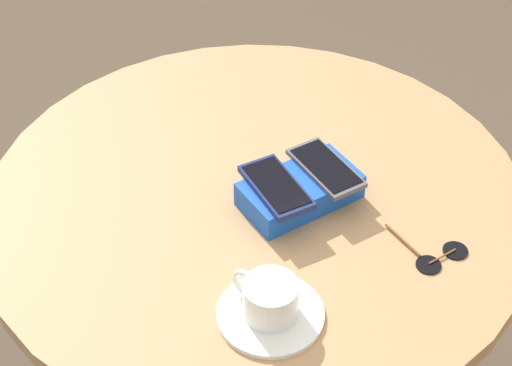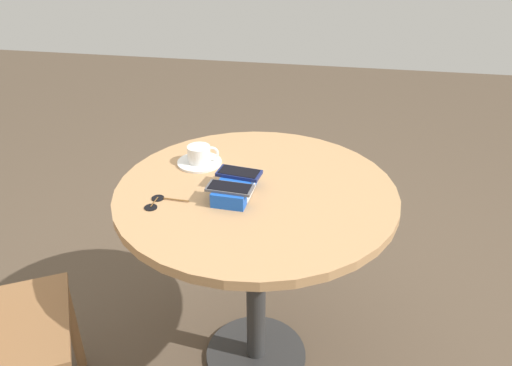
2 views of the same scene
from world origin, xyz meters
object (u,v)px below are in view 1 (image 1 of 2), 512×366
at_px(round_table, 256,247).
at_px(saucer, 270,314).
at_px(phone_box, 300,190).
at_px(sunglasses, 437,256).
at_px(coffee_cup, 269,298).
at_px(phone_gray, 326,168).
at_px(phone_navy, 275,188).

bearing_deg(round_table, saucer, 58.49).
xyz_separation_m(phone_box, sunglasses, (-0.09, 0.22, -0.02)).
bearing_deg(coffee_cup, phone_gray, -145.61).
xyz_separation_m(round_table, phone_gray, (-0.09, 0.06, 0.18)).
distance_m(phone_gray, sunglasses, 0.23).
bearing_deg(saucer, phone_gray, -145.10).
height_order(phone_box, sunglasses, phone_box).
height_order(phone_box, phone_navy, phone_navy).
bearing_deg(phone_box, saucer, 42.24).
height_order(round_table, phone_box, phone_box).
bearing_deg(round_table, phone_box, 127.94).
relative_size(phone_box, phone_gray, 1.36).
distance_m(round_table, phone_navy, 0.19).
distance_m(round_table, coffee_cup, 0.31).
height_order(saucer, coffee_cup, coffee_cup).
distance_m(phone_navy, coffee_cup, 0.21).
relative_size(round_table, saucer, 5.83).
bearing_deg(phone_gray, saucer, 34.90).
height_order(coffee_cup, sunglasses, coffee_cup).
height_order(saucer, sunglasses, saucer).
bearing_deg(phone_gray, phone_navy, -5.41).
xyz_separation_m(phone_box, coffee_cup, (0.18, 0.16, 0.02)).
xyz_separation_m(coffee_cup, sunglasses, (-0.27, 0.06, -0.04)).
bearing_deg(sunglasses, saucer, -11.49).
xyz_separation_m(phone_box, phone_gray, (-0.05, 0.00, 0.03)).
xyz_separation_m(saucer, sunglasses, (-0.27, 0.06, -0.00)).
bearing_deg(saucer, phone_box, -137.76).
distance_m(saucer, coffee_cup, 0.03).
height_order(phone_gray, sunglasses, phone_gray).
relative_size(round_table, coffee_cup, 8.39).
relative_size(saucer, coffee_cup, 1.44).
xyz_separation_m(saucer, coffee_cup, (0.00, -0.00, 0.03)).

